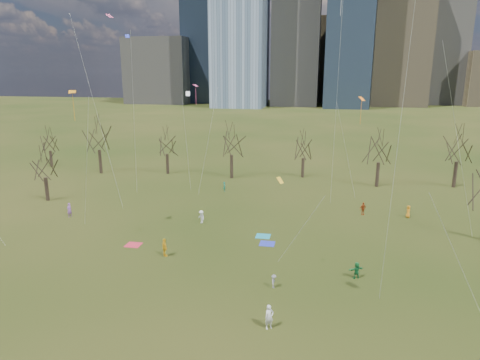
% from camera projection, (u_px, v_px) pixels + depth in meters
% --- Properties ---
extents(ground, '(500.00, 500.00, 0.00)m').
position_uv_depth(ground, '(211.00, 300.00, 34.59)').
color(ground, black).
rests_on(ground, ground).
extents(downtown_skyline, '(212.50, 78.00, 118.00)m').
position_uv_depth(downtown_skyline, '(308.00, 30.00, 225.65)').
color(downtown_skyline, slate).
rests_on(downtown_skyline, ground).
extents(bare_tree_row, '(113.04, 29.80, 9.50)m').
position_uv_depth(bare_tree_row, '(270.00, 147.00, 68.48)').
color(bare_tree_row, black).
rests_on(bare_tree_row, ground).
extents(blanket_teal, '(1.60, 1.50, 0.03)m').
position_uv_depth(blanket_teal, '(263.00, 236.00, 47.86)').
color(blanket_teal, teal).
rests_on(blanket_teal, ground).
extents(blanket_navy, '(1.60, 1.50, 0.03)m').
position_uv_depth(blanket_navy, '(267.00, 244.00, 45.78)').
color(blanket_navy, '#2734BA').
rests_on(blanket_navy, ground).
extents(blanket_crimson, '(1.60, 1.50, 0.03)m').
position_uv_depth(blanket_crimson, '(133.00, 245.00, 45.45)').
color(blanket_crimson, red).
rests_on(blanket_crimson, ground).
extents(person_1, '(0.80, 0.75, 1.84)m').
position_uv_depth(person_1, '(269.00, 317.00, 30.51)').
color(person_1, silver).
rests_on(person_1, ground).
extents(person_3, '(0.48, 0.79, 1.20)m').
position_uv_depth(person_3, '(274.00, 281.00, 36.36)').
color(person_3, slate).
rests_on(person_3, ground).
extents(person_4, '(1.07, 1.13, 1.88)m').
position_uv_depth(person_4, '(165.00, 247.00, 42.47)').
color(person_4, yellow).
rests_on(person_4, ground).
extents(person_5, '(1.47, 1.08, 1.54)m').
position_uv_depth(person_5, '(357.00, 270.00, 37.99)').
color(person_5, '#176A32').
rests_on(person_5, ground).
extents(person_7, '(0.62, 0.77, 1.84)m').
position_uv_depth(person_7, '(69.00, 210.00, 53.99)').
color(person_7, '#8F54A9').
rests_on(person_7, ground).
extents(person_9, '(1.15, 1.09, 1.57)m').
position_uv_depth(person_9, '(201.00, 217.00, 51.91)').
color(person_9, silver).
rests_on(person_9, ground).
extents(person_10, '(1.03, 0.88, 1.66)m').
position_uv_depth(person_10, '(363.00, 209.00, 54.85)').
color(person_10, '#AB4218').
rests_on(person_10, ground).
extents(person_12, '(0.63, 0.85, 1.57)m').
position_uv_depth(person_12, '(408.00, 211.00, 53.84)').
color(person_12, orange).
rests_on(person_12, ground).
extents(person_13, '(0.49, 0.61, 1.47)m').
position_uv_depth(person_13, '(224.00, 187.00, 65.62)').
color(person_13, '#1A775D').
rests_on(person_13, ground).
extents(kites_airborne, '(51.74, 36.61, 26.70)m').
position_uv_depth(kites_airborne, '(275.00, 126.00, 43.01)').
color(kites_airborne, orange).
rests_on(kites_airborne, ground).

